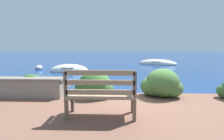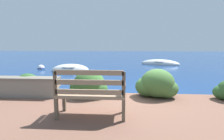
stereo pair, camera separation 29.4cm
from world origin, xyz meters
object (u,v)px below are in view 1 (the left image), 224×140
at_px(mooring_buoy, 39,68).
at_px(rowboat_nearest, 69,70).
at_px(park_bench, 101,92).
at_px(rowboat_mid, 157,64).

bearing_deg(mooring_buoy, rowboat_nearest, -18.47).
height_order(park_bench, rowboat_mid, park_bench).
bearing_deg(mooring_buoy, park_bench, -58.53).
xyz_separation_m(park_bench, rowboat_nearest, (-2.62, 7.11, -0.63)).
xyz_separation_m(rowboat_nearest, mooring_buoy, (-2.18, 0.73, 0.01)).
relative_size(park_bench, rowboat_nearest, 0.56).
bearing_deg(park_bench, rowboat_nearest, 110.63).
height_order(park_bench, mooring_buoy, park_bench).
relative_size(rowboat_nearest, rowboat_mid, 0.71).
distance_m(park_bench, rowboat_mid, 11.69).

